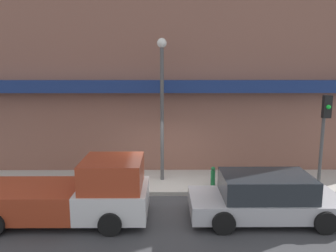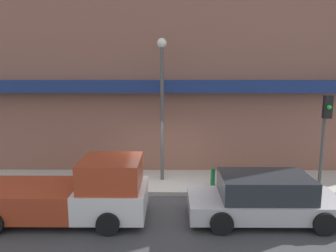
# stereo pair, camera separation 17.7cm
# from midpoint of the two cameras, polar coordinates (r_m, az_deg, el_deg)

# --- Properties ---
(ground_plane) EXTENTS (80.00, 80.00, 0.00)m
(ground_plane) POSITION_cam_midpoint_polar(r_m,az_deg,el_deg) (11.89, -0.81, -12.12)
(ground_plane) COLOR #38383A
(sidewalk) EXTENTS (36.00, 2.61, 0.15)m
(sidewalk) POSITION_cam_midpoint_polar(r_m,az_deg,el_deg) (13.08, -0.77, -9.68)
(sidewalk) COLOR #B7B2A8
(sidewalk) RESTS_ON ground
(building) EXTENTS (19.80, 3.80, 11.45)m
(building) POSITION_cam_midpoint_polar(r_m,az_deg,el_deg) (15.12, -0.67, 11.59)
(building) COLOR brown
(building) RESTS_ON ground
(pickup_truck) EXTENTS (5.07, 2.16, 1.87)m
(pickup_truck) POSITION_cam_midpoint_polar(r_m,az_deg,el_deg) (10.32, -16.55, -11.26)
(pickup_truck) COLOR silver
(pickup_truck) RESTS_ON ground
(parked_car) EXTENTS (4.49, 2.05, 1.38)m
(parked_car) POSITION_cam_midpoint_polar(r_m,az_deg,el_deg) (10.38, 16.07, -11.88)
(parked_car) COLOR #ADADB2
(parked_car) RESTS_ON ground
(fire_hydrant) EXTENTS (0.16, 0.16, 0.73)m
(fire_hydrant) POSITION_cam_midpoint_polar(r_m,az_deg,el_deg) (12.45, 7.40, -8.67)
(fire_hydrant) COLOR #196633
(fire_hydrant) RESTS_ON sidewalk
(street_lamp) EXTENTS (0.36, 0.36, 5.43)m
(street_lamp) POSITION_cam_midpoint_polar(r_m,az_deg,el_deg) (12.42, -1.48, 5.73)
(street_lamp) COLOR #4C4C4C
(street_lamp) RESTS_ON sidewalk
(traffic_light) EXTENTS (0.28, 0.42, 3.40)m
(traffic_light) POSITION_cam_midpoint_polar(r_m,az_deg,el_deg) (12.89, 25.21, 0.23)
(traffic_light) COLOR #4C4C4C
(traffic_light) RESTS_ON sidewalk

